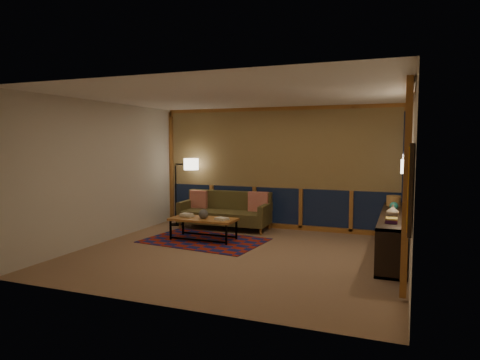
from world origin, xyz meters
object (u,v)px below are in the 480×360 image
(bookshelf, at_px, (393,234))
(sofa, at_px, (225,211))
(coffee_table, at_px, (204,229))
(floor_lamp, at_px, (176,192))

(bookshelf, bearing_deg, sofa, 164.42)
(coffee_table, xyz_separation_m, floor_lamp, (-1.28, 1.16, 0.56))
(floor_lamp, relative_size, bookshelf, 0.54)
(sofa, xyz_separation_m, coffee_table, (0.04, -1.14, -0.19))
(sofa, distance_m, bookshelf, 3.69)
(coffee_table, bearing_deg, floor_lamp, 138.05)
(floor_lamp, height_order, bookshelf, floor_lamp)
(coffee_table, height_order, bookshelf, bookshelf)
(sofa, distance_m, coffee_table, 1.16)
(sofa, bearing_deg, floor_lamp, 177.57)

